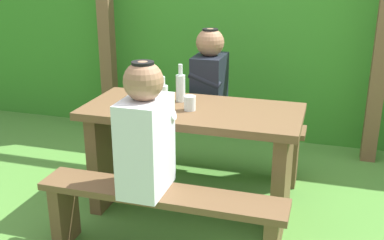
{
  "coord_description": "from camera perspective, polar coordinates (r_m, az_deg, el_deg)",
  "views": [
    {
      "loc": [
        0.83,
        -2.75,
        1.65
      ],
      "look_at": [
        0.0,
        0.0,
        0.65
      ],
      "focal_mm": 43.9,
      "sensor_mm": 36.0,
      "label": 1
    }
  ],
  "objects": [
    {
      "name": "ground_plane",
      "position": [
        3.31,
        0.0,
        -10.67
      ],
      "size": [
        12.0,
        12.0,
        0.0
      ],
      "primitive_type": "plane",
      "color": "#4C8635"
    },
    {
      "name": "person_black_coat",
      "position": [
        3.56,
        2.14,
        4.89
      ],
      "size": [
        0.25,
        0.35,
        0.72
      ],
      "color": "black",
      "rests_on": "bench_far"
    },
    {
      "name": "drinking_glass",
      "position": [
        2.95,
        -0.18,
        2.07
      ],
      "size": [
        0.08,
        0.08,
        0.09
      ],
      "primitive_type": "cylinder",
      "color": "silver",
      "rests_on": "picnic_table"
    },
    {
      "name": "bench_near",
      "position": [
        2.66,
        -3.77,
        -10.95
      ],
      "size": [
        1.4,
        0.24,
        0.44
      ],
      "color": "brown",
      "rests_on": "ground_plane"
    },
    {
      "name": "picnic_table",
      "position": [
        3.09,
        0.0,
        -2.64
      ],
      "size": [
        1.4,
        0.64,
        0.73
      ],
      "color": "brown",
      "rests_on": "ground_plane"
    },
    {
      "name": "bottle_right",
      "position": [
        3.13,
        -1.4,
        4.04
      ],
      "size": [
        0.06,
        0.06,
        0.25
      ],
      "color": "silver",
      "rests_on": "picnic_table"
    },
    {
      "name": "bench_far",
      "position": [
        3.7,
        2.67,
        -1.98
      ],
      "size": [
        1.4,
        0.24,
        0.44
      ],
      "color": "brown",
      "rests_on": "ground_plane"
    },
    {
      "name": "person_white_shirt",
      "position": [
        2.5,
        -5.68,
        -1.57
      ],
      "size": [
        0.25,
        0.35,
        0.72
      ],
      "color": "silver",
      "rests_on": "bench_near"
    },
    {
      "name": "pergola_post_left",
      "position": [
        4.53,
        -10.34,
        10.1
      ],
      "size": [
        0.12,
        0.12,
        1.91
      ],
      "primitive_type": "cube",
      "color": "brown",
      "rests_on": "ground_plane"
    },
    {
      "name": "pergola_post_right",
      "position": [
        4.06,
        22.06,
        7.99
      ],
      "size": [
        0.12,
        0.12,
        1.91
      ],
      "primitive_type": "cube",
      "color": "brown",
      "rests_on": "ground_plane"
    },
    {
      "name": "bottle_left",
      "position": [
        2.97,
        -3.53,
        2.89
      ],
      "size": [
        0.06,
        0.06,
        0.21
      ],
      "color": "silver",
      "rests_on": "picnic_table"
    },
    {
      "name": "cell_phone",
      "position": [
        3.16,
        -3.83,
        2.4
      ],
      "size": [
        0.13,
        0.16,
        0.01
      ],
      "primitive_type": "cube",
      "rotation": [
        0.0,
        0.0,
        0.56
      ],
      "color": "black",
      "rests_on": "picnic_table"
    },
    {
      "name": "hedge_backdrop",
      "position": [
        4.76,
        6.65,
        10.27
      ],
      "size": [
        6.4,
        0.84,
        1.83
      ],
      "primitive_type": "cube",
      "color": "#358326",
      "rests_on": "ground_plane"
    }
  ]
}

